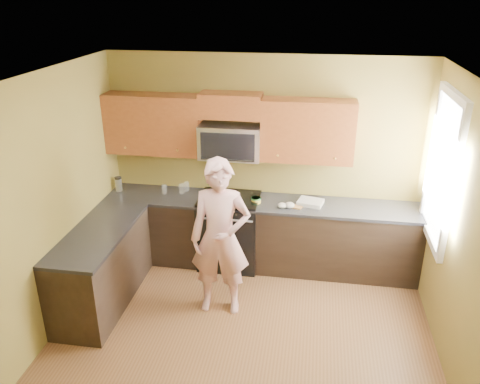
% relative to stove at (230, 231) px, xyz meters
% --- Properties ---
extents(floor, '(4.00, 4.00, 0.00)m').
position_rel_stove_xyz_m(floor, '(0.40, -1.68, -0.47)').
color(floor, brown).
rests_on(floor, ground).
extents(ceiling, '(4.00, 4.00, 0.00)m').
position_rel_stove_xyz_m(ceiling, '(0.40, -1.68, 2.23)').
color(ceiling, white).
rests_on(ceiling, ground).
extents(wall_back, '(4.00, 0.00, 4.00)m').
position_rel_stove_xyz_m(wall_back, '(0.40, 0.32, 0.88)').
color(wall_back, olive).
rests_on(wall_back, ground).
extents(wall_left, '(0.00, 4.00, 4.00)m').
position_rel_stove_xyz_m(wall_left, '(-1.60, -1.68, 0.88)').
color(wall_left, olive).
rests_on(wall_left, ground).
extents(wall_right, '(0.00, 4.00, 4.00)m').
position_rel_stove_xyz_m(wall_right, '(2.40, -1.68, 0.88)').
color(wall_right, olive).
rests_on(wall_right, ground).
extents(cabinet_back_run, '(4.00, 0.60, 0.88)m').
position_rel_stove_xyz_m(cabinet_back_run, '(0.40, 0.02, -0.03)').
color(cabinet_back_run, black).
rests_on(cabinet_back_run, floor).
extents(cabinet_left_run, '(0.60, 1.60, 0.88)m').
position_rel_stove_xyz_m(cabinet_left_run, '(-1.30, -1.08, -0.03)').
color(cabinet_left_run, black).
rests_on(cabinet_left_run, floor).
extents(countertop_back, '(4.00, 0.62, 0.04)m').
position_rel_stove_xyz_m(countertop_back, '(0.40, 0.01, 0.43)').
color(countertop_back, black).
rests_on(countertop_back, cabinet_back_run).
extents(countertop_left, '(0.62, 1.60, 0.04)m').
position_rel_stove_xyz_m(countertop_left, '(-1.29, -1.08, 0.43)').
color(countertop_left, black).
rests_on(countertop_left, cabinet_left_run).
extents(stove, '(0.76, 0.65, 0.95)m').
position_rel_stove_xyz_m(stove, '(0.00, 0.00, 0.00)').
color(stove, black).
rests_on(stove, floor).
extents(microwave, '(0.76, 0.40, 0.42)m').
position_rel_stove_xyz_m(microwave, '(0.00, 0.12, 0.97)').
color(microwave, silver).
rests_on(microwave, wall_back).
extents(upper_cab_left, '(1.22, 0.33, 0.75)m').
position_rel_stove_xyz_m(upper_cab_left, '(-0.99, 0.16, 0.97)').
color(upper_cab_left, brown).
rests_on(upper_cab_left, wall_back).
extents(upper_cab_right, '(1.12, 0.33, 0.75)m').
position_rel_stove_xyz_m(upper_cab_right, '(0.94, 0.16, 0.97)').
color(upper_cab_right, brown).
rests_on(upper_cab_right, wall_back).
extents(upper_cab_over_mw, '(0.76, 0.33, 0.30)m').
position_rel_stove_xyz_m(upper_cab_over_mw, '(0.00, 0.16, 1.62)').
color(upper_cab_over_mw, brown).
rests_on(upper_cab_over_mw, wall_back).
extents(window, '(0.06, 1.06, 1.66)m').
position_rel_stove_xyz_m(window, '(2.38, -0.48, 1.17)').
color(window, white).
rests_on(window, wall_right).
extents(woman, '(0.69, 0.48, 1.81)m').
position_rel_stove_xyz_m(woman, '(0.08, -0.99, 0.43)').
color(woman, '#D76B77').
rests_on(woman, floor).
extents(frying_pan, '(0.34, 0.51, 0.06)m').
position_rel_stove_xyz_m(frying_pan, '(-0.01, -0.12, 0.47)').
color(frying_pan, black).
rests_on(frying_pan, stove).
extents(butter_tub, '(0.13, 0.13, 0.09)m').
position_rel_stove_xyz_m(butter_tub, '(0.35, -0.04, 0.45)').
color(butter_tub, yellow).
rests_on(butter_tub, countertop_back).
extents(toast_slice, '(0.14, 0.14, 0.01)m').
position_rel_stove_xyz_m(toast_slice, '(0.87, -0.10, 0.45)').
color(toast_slice, '#B27F47').
rests_on(toast_slice, countertop_back).
extents(napkin_a, '(0.13, 0.14, 0.06)m').
position_rel_stove_xyz_m(napkin_a, '(0.69, -0.13, 0.48)').
color(napkin_a, silver).
rests_on(napkin_a, countertop_back).
extents(napkin_b, '(0.14, 0.15, 0.07)m').
position_rel_stove_xyz_m(napkin_b, '(0.78, -0.11, 0.48)').
color(napkin_b, silver).
rests_on(napkin_b, countertop_back).
extents(dish_towel, '(0.35, 0.30, 0.05)m').
position_rel_stove_xyz_m(dish_towel, '(1.03, 0.03, 0.47)').
color(dish_towel, silver).
rests_on(dish_towel, countertop_back).
extents(travel_mug, '(0.10, 0.10, 0.19)m').
position_rel_stove_xyz_m(travel_mug, '(-1.50, 0.05, 0.45)').
color(travel_mug, silver).
rests_on(travel_mug, countertop_back).
extents(glass_a, '(0.08, 0.08, 0.12)m').
position_rel_stove_xyz_m(glass_a, '(-0.61, 0.20, 0.51)').
color(glass_a, silver).
rests_on(glass_a, countertop_back).
extents(glass_b, '(0.09, 0.09, 0.12)m').
position_rel_stove_xyz_m(glass_b, '(-0.88, 0.07, 0.51)').
color(glass_b, silver).
rests_on(glass_b, countertop_back).
extents(glass_c, '(0.08, 0.08, 0.12)m').
position_rel_stove_xyz_m(glass_c, '(-0.66, 0.12, 0.51)').
color(glass_c, silver).
rests_on(glass_c, countertop_back).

